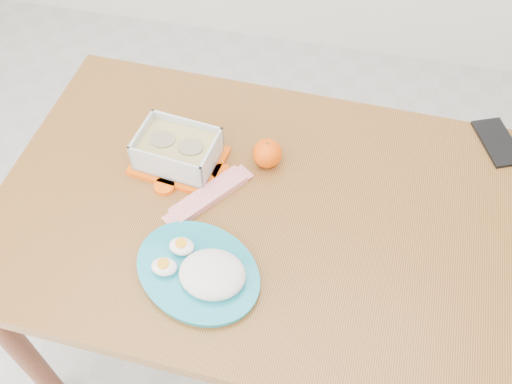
% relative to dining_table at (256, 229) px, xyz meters
% --- Properties ---
extents(ground, '(3.50, 3.50, 0.00)m').
position_rel_dining_table_xyz_m(ground, '(-0.11, -0.17, -0.65)').
color(ground, '#B7B7B2').
rests_on(ground, ground).
extents(dining_table, '(1.26, 0.86, 0.75)m').
position_rel_dining_table_xyz_m(dining_table, '(0.00, 0.00, 0.00)').
color(dining_table, '#915F29').
rests_on(dining_table, ground).
extents(food_container, '(0.23, 0.19, 0.09)m').
position_rel_dining_table_xyz_m(food_container, '(-0.22, 0.09, 0.14)').
color(food_container, '#FF5907').
rests_on(food_container, dining_table).
extents(orange_fruit, '(0.07, 0.07, 0.07)m').
position_rel_dining_table_xyz_m(orange_fruit, '(-0.00, 0.14, 0.13)').
color(orange_fruit, '#FF5B05').
rests_on(orange_fruit, dining_table).
extents(rice_plate, '(0.38, 0.38, 0.08)m').
position_rel_dining_table_xyz_m(rice_plate, '(-0.07, -0.21, 0.12)').
color(rice_plate, teal).
rests_on(rice_plate, dining_table).
extents(candy_bar, '(0.16, 0.19, 0.02)m').
position_rel_dining_table_xyz_m(candy_bar, '(-0.12, 0.00, 0.10)').
color(candy_bar, red).
rests_on(candy_bar, dining_table).
extents(smartphone, '(0.14, 0.18, 0.01)m').
position_rel_dining_table_xyz_m(smartphone, '(0.56, 0.33, 0.10)').
color(smartphone, black).
rests_on(smartphone, dining_table).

